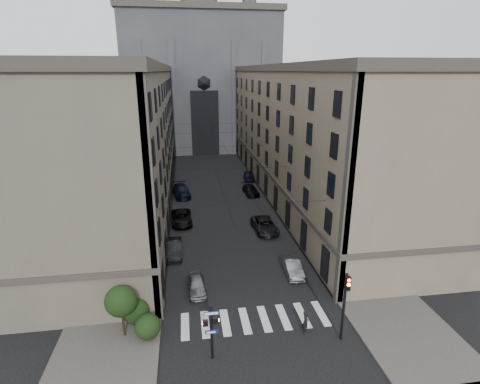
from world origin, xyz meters
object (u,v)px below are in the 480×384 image
pedestrian_signal_left (211,328)px  car_right_near (292,267)px  traffic_light_right (345,299)px  gothic_tower (201,72)px  car_left_far (182,191)px  car_left_midnear (174,248)px  car_left_near (197,285)px  car_right_midfar (251,190)px  car_left_midfar (182,218)px  car_right_midnear (265,225)px  pedestrian (306,322)px  car_right_far (249,176)px

pedestrian_signal_left → car_right_near: (8.24, 9.67, -1.66)m
traffic_light_right → gothic_tower: bearing=94.4°
pedestrian_signal_left → car_left_far: bearing=93.2°
pedestrian_signal_left → gothic_tower: bearing=87.3°
car_left_midnear → car_left_far: bearing=86.4°
car_left_near → car_right_midfar: size_ratio=0.81×
car_left_midfar → car_right_midfar: (10.46, 9.98, -0.06)m
car_left_near → car_right_midnear: size_ratio=0.70×
pedestrian_signal_left → car_left_midfar: size_ratio=0.75×
car_right_midfar → traffic_light_right: bearing=-93.4°
car_right_near → car_left_near: bearing=-167.5°
pedestrian_signal_left → car_right_near: bearing=49.6°
car_right_near → pedestrian: size_ratio=2.20×
gothic_tower → pedestrian: (3.31, -71.96, -16.89)m
pedestrian_signal_left → car_right_midnear: pedestrian_signal_left is taller
car_left_midnear → car_right_near: bearing=-27.4°
traffic_light_right → car_left_midfar: 25.58m
car_left_near → car_left_midfar: bearing=91.4°
traffic_light_right → car_right_near: traffic_light_right is taller
car_left_midfar → car_right_far: size_ratio=1.26×
gothic_tower → traffic_light_right: (5.60, -73.04, -14.51)m
car_left_midnear → car_right_midfar: bearing=57.2°
car_left_far → car_right_far: car_left_far is taller
car_left_midfar → car_left_far: car_left_far is taller
car_left_near → car_right_midnear: bearing=50.5°
car_left_midfar → car_right_midnear: 10.39m
car_left_midfar → car_right_near: 17.04m
traffic_light_right → car_left_far: 35.53m
gothic_tower → car_left_near: gothic_tower is taller
car_left_midfar → car_right_far: (11.51, 17.80, -0.02)m
car_right_midfar → pedestrian: pedestrian is taller
car_left_far → car_right_midfar: car_left_far is taller
pedestrian_signal_left → car_left_midfar: bearing=94.7°
pedestrian → car_left_near: bearing=61.8°
pedestrian_signal_left → car_right_midnear: size_ratio=0.75×
pedestrian_signal_left → car_left_midnear: 15.34m
traffic_light_right → car_right_midnear: size_ratio=0.97×
car_left_midnear → car_right_midnear: (10.40, 4.45, -0.00)m
car_left_far → car_right_far: size_ratio=1.33×
car_left_midnear → car_right_far: (12.27, 26.14, -0.03)m
gothic_tower → car_right_near: gothic_tower is taller
traffic_light_right → car_left_midfar: (-11.04, 22.94, -2.55)m
car_left_midfar → car_right_near: (10.16, -13.68, -0.08)m
car_right_near → car_right_far: 31.51m
traffic_light_right → car_left_midfar: size_ratio=0.97×
traffic_light_right → car_right_far: traffic_light_right is taller
car_left_midfar → car_right_midnear: car_right_midnear is taller
car_left_midfar → pedestrian: bearing=-70.3°
car_left_near → car_right_midfar: car_right_midfar is taller
car_left_midnear → car_right_midfar: size_ratio=0.97×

